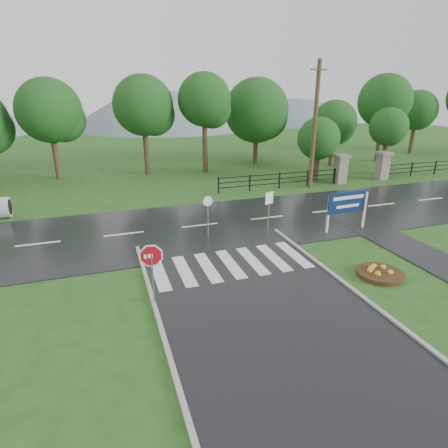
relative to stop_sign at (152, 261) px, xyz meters
name	(u,v)px	position (x,y,z in m)	size (l,w,h in m)	color
ground	(285,334)	(3.52, -2.93, -1.69)	(120.00, 120.00, 0.00)	#23511B
main_road	(200,226)	(3.52, 7.07, -1.69)	(90.00, 8.00, 0.04)	black
walkway	(409,248)	(12.02, 1.07, -1.69)	(2.20, 11.00, 0.04)	#232326
crosswalk	(230,264)	(3.52, 2.07, -1.63)	(6.50, 2.80, 0.02)	silver
pillar_west	(341,168)	(16.52, 13.07, -0.51)	(1.00, 1.00, 2.24)	gray
pillar_east	(383,165)	(20.52, 13.07, -0.51)	(1.00, 1.00, 2.24)	gray
fence_west	(279,179)	(11.27, 13.07, -0.96)	(9.58, 0.08, 1.20)	black
hills	(147,207)	(7.01, 62.07, -17.22)	(102.00, 48.00, 48.00)	slate
treeline	(169,173)	(4.52, 21.07, -1.69)	(83.20, 5.20, 10.00)	#154416
stop_sign	(152,261)	(0.00, 0.00, 0.00)	(1.06, 0.17, 2.40)	#939399
estate_billboard	(348,204)	(10.58, 4.01, -0.24)	(2.41, 0.21, 2.11)	silver
flower_bed	(380,273)	(8.85, -0.74, -1.55)	(1.81, 1.81, 0.36)	#332111
reg_sign_small	(269,205)	(6.48, 4.74, -0.10)	(0.48, 0.18, 2.26)	#939399
reg_sign_round	(208,211)	(3.51, 5.40, -0.33)	(0.50, 0.08, 2.13)	#939399
utility_pole_east	(315,126)	(13.58, 12.57, 2.85)	(1.54, 0.57, 8.93)	#473523
entrance_tree_left	(319,139)	(15.28, 14.57, 1.61)	(3.31, 3.31, 4.98)	#3D2B1C
entrance_tree_right	(389,127)	(21.90, 14.57, 2.29)	(3.13, 3.13, 5.59)	#3D2B1C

